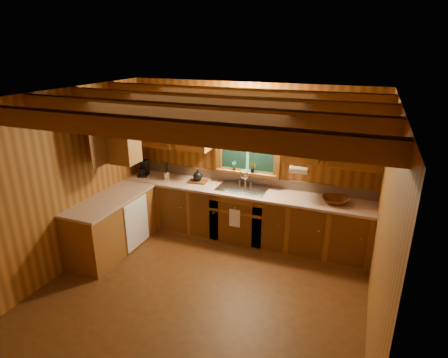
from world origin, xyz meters
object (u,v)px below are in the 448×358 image
at_px(sink, 242,192).
at_px(coffee_maker, 143,168).
at_px(cutting_board, 198,181).
at_px(wicker_basket, 335,200).

relative_size(sink, coffee_maker, 2.83).
relative_size(sink, cutting_board, 2.63).
relative_size(cutting_board, wicker_basket, 0.84).
relative_size(coffee_maker, cutting_board, 0.93).
distance_m(coffee_maker, wicker_basket, 3.38).
relative_size(sink, wicker_basket, 2.21).
bearing_deg(cutting_board, sink, -7.97).
distance_m(cutting_board, wicker_basket, 2.31).
bearing_deg(cutting_board, coffee_maker, 176.55).
distance_m(coffee_maker, cutting_board, 1.08).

